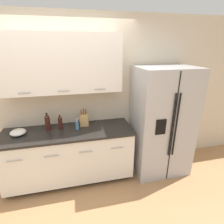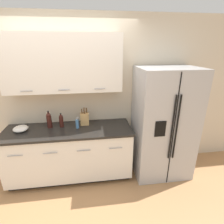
{
  "view_description": "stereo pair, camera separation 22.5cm",
  "coord_description": "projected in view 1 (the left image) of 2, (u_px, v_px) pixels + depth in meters",
  "views": [
    {
      "loc": [
        0.24,
        -1.6,
        2.11
      ],
      "look_at": [
        0.81,
        0.9,
        1.15
      ],
      "focal_mm": 28.0,
      "sensor_mm": 36.0,
      "label": 1
    },
    {
      "loc": [
        0.46,
        -1.64,
        2.11
      ],
      "look_at": [
        0.81,
        0.9,
        1.15
      ],
      "focal_mm": 28.0,
      "sensor_mm": 36.0,
      "label": 2
    }
  ],
  "objects": [
    {
      "name": "wall_back",
      "position": [
        59.0,
        91.0,
        2.74
      ],
      "size": [
        10.0,
        0.39,
        2.6
      ],
      "color": "beige",
      "rests_on": "ground_plane"
    },
    {
      "name": "soap_dispenser",
      "position": [
        77.0,
        125.0,
        2.71
      ],
      "size": [
        0.05,
        0.05,
        0.18
      ],
      "color": "#4C7FB2",
      "rests_on": "counter_unit"
    },
    {
      "name": "knife_block",
      "position": [
        84.0,
        119.0,
        2.82
      ],
      "size": [
        0.14,
        0.09,
        0.3
      ],
      "color": "tan",
      "rests_on": "counter_unit"
    },
    {
      "name": "mixing_bowl",
      "position": [
        18.0,
        132.0,
        2.55
      ],
      "size": [
        0.22,
        0.22,
        0.08
      ],
      "color": "white",
      "rests_on": "counter_unit"
    },
    {
      "name": "refrigerator",
      "position": [
        162.0,
        122.0,
        2.96
      ],
      "size": [
        0.93,
        0.74,
        1.82
      ],
      "color": "#B2B2B5",
      "rests_on": "ground_plane"
    },
    {
      "name": "counter_unit",
      "position": [
        70.0,
        155.0,
        2.84
      ],
      "size": [
        1.99,
        0.64,
        0.9
      ],
      "color": "black",
      "rests_on": "ground_plane"
    },
    {
      "name": "oil_bottle",
      "position": [
        60.0,
        122.0,
        2.72
      ],
      "size": [
        0.07,
        0.07,
        0.23
      ],
      "color": "#3D1914",
      "rests_on": "counter_unit"
    },
    {
      "name": "wine_bottle",
      "position": [
        48.0,
        122.0,
        2.67
      ],
      "size": [
        0.08,
        0.08,
        0.28
      ],
      "color": "#3D1914",
      "rests_on": "counter_unit"
    }
  ]
}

